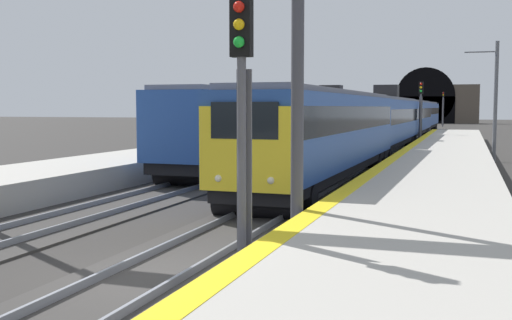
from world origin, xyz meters
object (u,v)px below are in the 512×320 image
at_px(railway_signal_near, 242,112).
at_px(catenary_mast_near, 495,100).
at_px(train_main_approaching, 400,118).
at_px(railway_signal_mid, 421,107).
at_px(train_adjacent_platform, 331,118).
at_px(railway_signal_far, 443,107).
at_px(overhead_signal_gantry, 116,4).

distance_m(railway_signal_near, catenary_mast_near, 29.06).
height_order(train_main_approaching, railway_signal_near, railway_signal_near).
relative_size(railway_signal_mid, catenary_mast_near, 0.76).
distance_m(train_adjacent_platform, railway_signal_near, 40.45).
relative_size(railway_signal_far, catenary_mast_near, 0.80).
height_order(train_adjacent_platform, railway_signal_mid, railway_signal_mid).
bearing_deg(railway_signal_mid, railway_signal_far, -180.00).
distance_m(railway_signal_near, railway_signal_mid, 44.36).
distance_m(train_adjacent_platform, catenary_mast_near, 16.56).
distance_m(train_main_approaching, catenary_mast_near, 17.67).
distance_m(railway_signal_far, catenary_mast_near, 66.60).
relative_size(train_main_approaching, overhead_signal_gantry, 8.55).
xyz_separation_m(train_adjacent_platform, overhead_signal_gantry, (-36.99, -2.49, 3.34)).
bearing_deg(train_main_approaching, overhead_signal_gantry, -2.57).
distance_m(railway_signal_mid, railway_signal_far, 50.60).
xyz_separation_m(train_main_approaching, railway_signal_mid, (-0.36, -1.76, 1.01)).
bearing_deg(overhead_signal_gantry, train_main_approaching, -3.41).
height_order(train_main_approaching, railway_signal_far, railway_signal_far).
bearing_deg(railway_signal_far, train_main_approaching, -2.00).
bearing_deg(catenary_mast_near, railway_signal_near, 169.53).
height_order(railway_signal_near, railway_signal_mid, railway_signal_mid).
distance_m(train_main_approaching, railway_signal_far, 50.28).
bearing_deg(train_adjacent_platform, train_main_approaching, -45.00).
bearing_deg(railway_signal_near, railway_signal_mid, -180.00).
relative_size(train_adjacent_platform, overhead_signal_gantry, 6.22).
relative_size(train_adjacent_platform, railway_signal_near, 11.24).
bearing_deg(railway_signal_near, railway_signal_far, -180.00).
height_order(railway_signal_far, overhead_signal_gantry, overhead_signal_gantry).
bearing_deg(catenary_mast_near, train_adjacent_platform, 46.75).
relative_size(railway_signal_far, overhead_signal_gantry, 0.61).
bearing_deg(train_adjacent_platform, railway_signal_far, -6.14).
height_order(train_main_approaching, overhead_signal_gantry, overhead_signal_gantry).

